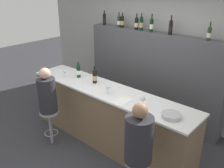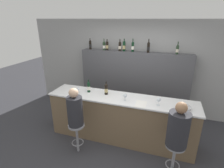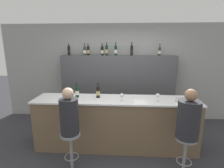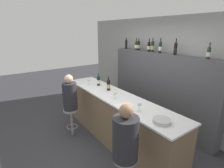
{
  "view_description": "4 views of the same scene",
  "coord_description": "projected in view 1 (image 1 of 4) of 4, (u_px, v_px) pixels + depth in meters",
  "views": [
    {
      "loc": [
        2.56,
        -2.44,
        2.7
      ],
      "look_at": [
        0.09,
        0.34,
        1.14
      ],
      "focal_mm": 40.0,
      "sensor_mm": 36.0,
      "label": 1
    },
    {
      "loc": [
        0.9,
        -2.94,
        2.6
      ],
      "look_at": [
        -0.2,
        0.32,
        1.31
      ],
      "focal_mm": 28.0,
      "sensor_mm": 36.0,
      "label": 2
    },
    {
      "loc": [
        0.14,
        -2.93,
        2.08
      ],
      "look_at": [
        -0.07,
        0.29,
        1.33
      ],
      "focal_mm": 28.0,
      "sensor_mm": 36.0,
      "label": 3
    },
    {
      "loc": [
        2.64,
        -1.64,
        2.28
      ],
      "look_at": [
        -0.01,
        0.23,
        1.28
      ],
      "focal_mm": 28.0,
      "sensor_mm": 36.0,
      "label": 4
    }
  ],
  "objects": [
    {
      "name": "wine_bottle_backbar_2",
      "position": [
        122.0,
        21.0,
        5.16
      ],
      "size": [
        0.07,
        0.07,
        0.3
      ],
      "color": "black",
      "rests_on": "back_bar_cabinet"
    },
    {
      "name": "wine_glass_1",
      "position": [
        108.0,
        88.0,
        3.93
      ],
      "size": [
        0.08,
        0.08,
        0.14
      ],
      "color": "silver",
      "rests_on": "bar_counter"
    },
    {
      "name": "tasting_menu",
      "position": [
        122.0,
        101.0,
        3.72
      ],
      "size": [
        0.21,
        0.3,
        0.0
      ],
      "color": "white",
      "rests_on": "bar_counter"
    },
    {
      "name": "wine_bottle_counter_1",
      "position": [
        95.0,
        76.0,
        4.32
      ],
      "size": [
        0.08,
        0.08,
        0.3
      ],
      "color": "black",
      "rests_on": "bar_counter"
    },
    {
      "name": "wine_bottle_backbar_5",
      "position": [
        152.0,
        25.0,
        4.71
      ],
      "size": [
        0.07,
        0.07,
        0.34
      ],
      "color": "black",
      "rests_on": "back_bar_cabinet"
    },
    {
      "name": "wine_bottle_backbar_1",
      "position": [
        119.0,
        21.0,
        5.21
      ],
      "size": [
        0.08,
        0.08,
        0.31
      ],
      "color": "#233823",
      "rests_on": "back_bar_cabinet"
    },
    {
      "name": "wine_glass_2",
      "position": [
        143.0,
        99.0,
        3.51
      ],
      "size": [
        0.08,
        0.08,
        0.16
      ],
      "color": "silver",
      "rests_on": "bar_counter"
    },
    {
      "name": "ground_plane",
      "position": [
        95.0,
        149.0,
        4.29
      ],
      "size": [
        16.0,
        16.0,
        0.0
      ],
      "primitive_type": "plane",
      "color": "#333338"
    },
    {
      "name": "wall_back",
      "position": [
        158.0,
        54.0,
        5.07
      ],
      "size": [
        6.4,
        0.05,
        2.6
      ],
      "color": "#9E9E9E",
      "rests_on": "ground_plane"
    },
    {
      "name": "wine_bottle_backbar_0",
      "position": [
        104.0,
        19.0,
        5.47
      ],
      "size": [
        0.07,
        0.07,
        0.31
      ],
      "color": "black",
      "rests_on": "back_bar_cabinet"
    },
    {
      "name": "wine_bottle_backbar_6",
      "position": [
        171.0,
        27.0,
        4.46
      ],
      "size": [
        0.07,
        0.07,
        0.34
      ],
      "color": "black",
      "rests_on": "back_bar_cabinet"
    },
    {
      "name": "wine_bottle_backbar_4",
      "position": [
        141.0,
        23.0,
        4.86
      ],
      "size": [
        0.08,
        0.08,
        0.33
      ],
      "color": "black",
      "rests_on": "back_bar_cabinet"
    },
    {
      "name": "metal_bowl",
      "position": [
        171.0,
        115.0,
        3.26
      ],
      "size": [
        0.26,
        0.26,
        0.05
      ],
      "color": "#B7B7BC",
      "rests_on": "bar_counter"
    },
    {
      "name": "wine_bottle_backbar_3",
      "position": [
        137.0,
        23.0,
        4.93
      ],
      "size": [
        0.08,
        0.08,
        0.31
      ],
      "color": "black",
      "rests_on": "back_bar_cabinet"
    },
    {
      "name": "bar_counter",
      "position": [
        107.0,
        117.0,
        4.31
      ],
      "size": [
        3.18,
        0.66,
        1.03
      ],
      "color": "brown",
      "rests_on": "ground_plane"
    },
    {
      "name": "guest_seated_right",
      "position": [
        139.0,
        137.0,
        2.95
      ],
      "size": [
        0.34,
        0.34,
        0.78
      ],
      "color": "#28282D",
      "rests_on": "bar_stool_right"
    },
    {
      "name": "wine_bottle_backbar_7",
      "position": [
        209.0,
        33.0,
        4.04
      ],
      "size": [
        0.07,
        0.07,
        0.3
      ],
      "color": "#233823",
      "rests_on": "back_bar_cabinet"
    },
    {
      "name": "guest_seated_left",
      "position": [
        47.0,
        93.0,
        4.09
      ],
      "size": [
        0.3,
        0.3,
        0.77
      ],
      "color": "#28282D",
      "rests_on": "bar_stool_left"
    },
    {
      "name": "back_bar_cabinet",
      "position": [
        151.0,
        76.0,
        5.07
      ],
      "size": [
        2.98,
        0.28,
        1.78
      ],
      "color": "#4C4C51",
      "rests_on": "ground_plane"
    },
    {
      "name": "bar_stool_left",
      "position": [
        50.0,
        119.0,
        4.28
      ],
      "size": [
        0.32,
        0.32,
        0.64
      ],
      "color": "gray",
      "rests_on": "ground_plane"
    },
    {
      "name": "wine_bottle_counter_0",
      "position": [
        78.0,
        71.0,
        4.58
      ],
      "size": [
        0.07,
        0.07,
        0.29
      ],
      "color": "black",
      "rests_on": "bar_counter"
    },
    {
      "name": "wine_glass_0",
      "position": [
        65.0,
        72.0,
        4.59
      ],
      "size": [
        0.07,
        0.07,
        0.15
      ],
      "color": "silver",
      "rests_on": "bar_counter"
    }
  ]
}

